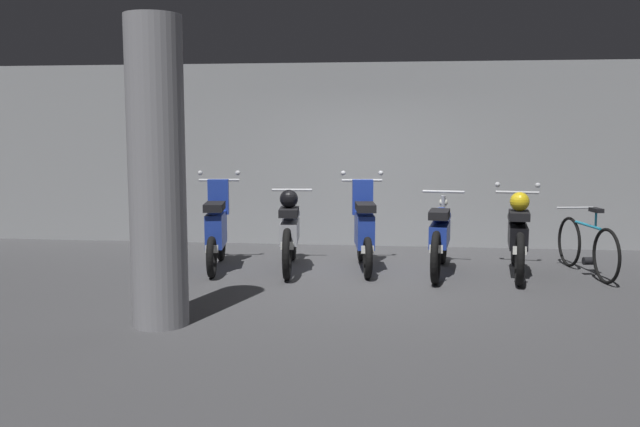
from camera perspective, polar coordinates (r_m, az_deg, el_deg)
ground_plane at (r=8.60m, az=3.47°, el=-5.47°), size 80.00×80.00×0.00m
back_wall at (r=11.06m, az=4.26°, el=4.87°), size 16.00×0.30×2.89m
motorbike_slot_0 at (r=9.28m, az=-8.58°, el=-1.31°), size 0.58×1.67×1.29m
motorbike_slot_1 at (r=9.11m, az=-2.51°, el=-1.40°), size 0.56×1.95×1.08m
motorbike_slot_2 at (r=9.15m, az=3.68°, el=-1.36°), size 0.59×1.68×1.29m
motorbike_slot_3 at (r=9.01m, az=9.93°, el=-1.82°), size 0.56×1.95×1.03m
motorbike_slot_4 at (r=9.12m, az=16.10°, el=-1.65°), size 0.59×1.95×1.15m
bicycle at (r=9.43m, az=21.28°, el=-2.59°), size 0.50×1.71×0.89m
support_pillar at (r=6.60m, az=-13.38°, el=3.25°), size 0.53×0.53×2.89m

